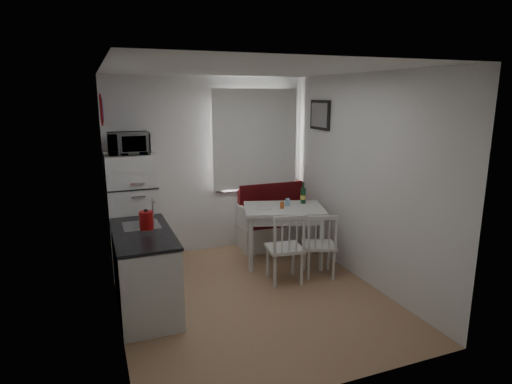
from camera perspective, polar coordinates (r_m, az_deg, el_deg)
floor at (r=5.23m, az=-0.59°, el=-13.68°), size 3.00×3.50×0.02m
ceiling at (r=4.69m, az=-0.66°, el=16.05°), size 3.00×3.50×0.02m
wall_back at (r=6.43m, az=-6.18°, el=3.51°), size 3.00×0.02×2.60m
wall_front at (r=3.28m, az=10.37°, el=-5.89°), size 3.00×0.02×2.60m
wall_left at (r=4.50m, az=-18.78°, el=-1.20°), size 0.02×3.50×2.60m
wall_right at (r=5.50m, az=14.16°, el=1.58°), size 0.02×3.50×2.60m
window at (r=6.58m, az=-0.25°, el=6.65°), size 1.22×0.06×1.47m
curtain at (r=6.50m, az=-0.03°, el=7.03°), size 1.35×0.02×1.50m
kitchen_counter at (r=4.93m, az=-14.62°, el=-10.05°), size 0.62×1.32×1.16m
wall_sign at (r=5.83m, az=-19.87°, el=10.27°), size 0.03×0.40×0.40m
picture_frame at (r=6.32m, az=8.50°, el=10.12°), size 0.04×0.52×0.42m
bench at (r=6.80m, az=3.40°, el=-4.37°), size 1.37×0.53×0.98m
dining_table at (r=5.97m, az=3.71°, el=-2.88°), size 1.26×1.05×0.81m
chair_left at (r=5.34m, az=4.28°, el=-6.55°), size 0.48×0.46×0.49m
chair_right at (r=5.58m, az=8.91°, el=-6.17°), size 0.50×0.50×0.46m
fridge at (r=6.00m, az=-16.10°, el=-2.59°), size 0.63×0.63×1.58m
microwave at (r=5.78m, az=-16.63°, el=6.24°), size 0.51×0.35×0.28m
kettle at (r=4.74m, az=-14.41°, el=-3.70°), size 0.18×0.18×0.24m
wine_bottle at (r=6.14m, az=6.31°, el=-0.10°), size 0.08×0.08×0.31m
drinking_glass_orange at (r=5.87m, az=3.50°, el=-1.76°), size 0.05×0.05×0.09m
drinking_glass_blue at (r=6.01m, az=4.22°, el=-1.36°), size 0.06×0.06×0.10m
plate at (r=5.84m, az=0.98°, el=-2.19°), size 0.22×0.22×0.02m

